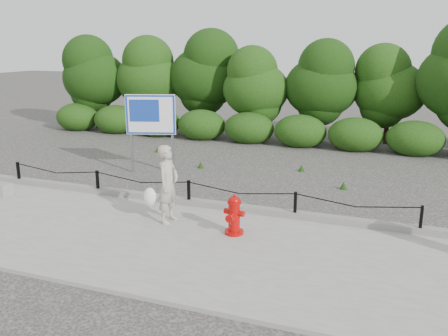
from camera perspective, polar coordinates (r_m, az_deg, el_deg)
name	(u,v)px	position (r m, az deg, el deg)	size (l,w,h in m)	color
ground	(189,208)	(11.14, -4.22, -4.86)	(90.00, 90.00, 0.00)	#2D2B28
sidewalk	(147,239)	(9.48, -9.30, -8.39)	(14.00, 4.00, 0.08)	gray
curb	(190,202)	(11.14, -4.13, -4.05)	(14.00, 0.22, 0.14)	slate
chain_barrier	(189,190)	(11.00, -4.26, -2.62)	(10.06, 0.06, 0.60)	black
treeline	(287,79)	(18.99, 7.55, 10.62)	(20.13, 3.61, 4.54)	black
fire_hydrant	(234,215)	(9.35, 1.21, -5.70)	(0.43, 0.45, 0.81)	#B40806
pedestrian	(167,185)	(9.92, -6.88, -2.03)	(0.71, 0.62, 1.65)	#ACA593
advertising_sign	(151,118)	(13.95, -8.83, 5.95)	(1.40, 0.52, 2.32)	slate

